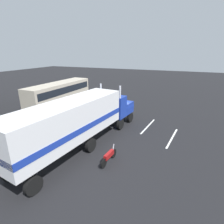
{
  "coord_description": "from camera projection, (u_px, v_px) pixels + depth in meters",
  "views": [
    {
      "loc": [
        -17.19,
        -6.92,
        7.6
      ],
      "look_at": [
        -1.0,
        0.03,
        1.6
      ],
      "focal_mm": 28.85,
      "sensor_mm": 36.0,
      "label": 1
    }
  ],
  "objects": [
    {
      "name": "ground_plane",
      "position": [
        116.0,
        123.0,
        19.99
      ],
      "size": [
        120.0,
        120.0,
        0.0
      ],
      "primitive_type": "plane",
      "color": "black"
    },
    {
      "name": "lane_stripe_near",
      "position": [
        148.0,
        126.0,
        19.12
      ],
      "size": [
        4.39,
        0.63,
        0.01
      ],
      "primitive_type": "cube",
      "rotation": [
        0.0,
        0.0,
        -0.11
      ],
      "color": "silver",
      "rests_on": "ground_plane"
    },
    {
      "name": "lane_stripe_mid",
      "position": [
        172.0,
        138.0,
        16.54
      ],
      "size": [
        4.39,
        0.65,
        0.01
      ],
      "primitive_type": "cube",
      "rotation": [
        0.0,
        0.0,
        -0.11
      ],
      "color": "silver",
      "rests_on": "ground_plane"
    },
    {
      "name": "semi_truck",
      "position": [
        79.0,
        119.0,
        14.2
      ],
      "size": [
        14.37,
        4.38,
        4.5
      ],
      "color": "#193399",
      "rests_on": "ground_plane"
    },
    {
      "name": "person_bystander",
      "position": [
        73.0,
        121.0,
        18.25
      ],
      "size": [
        0.38,
        0.48,
        1.63
      ],
      "color": "black",
      "rests_on": "ground_plane"
    },
    {
      "name": "parked_bus",
      "position": [
        60.0,
        92.0,
        25.35
      ],
      "size": [
        11.07,
        2.91,
        3.4
      ],
      "color": "#BFB29E",
      "rests_on": "ground_plane"
    },
    {
      "name": "motorcycle",
      "position": [
        109.0,
        156.0,
        12.81
      ],
      "size": [
        2.11,
        0.34,
        1.12
      ],
      "color": "black",
      "rests_on": "ground_plane"
    }
  ]
}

